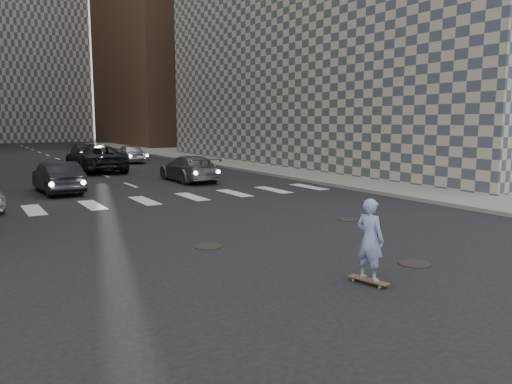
% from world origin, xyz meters
% --- Properties ---
extents(ground, '(160.00, 160.00, 0.00)m').
position_xyz_m(ground, '(0.00, 0.00, 0.00)').
color(ground, black).
rests_on(ground, ground).
extents(sidewalk_right, '(13.00, 80.00, 0.15)m').
position_xyz_m(sidewalk_right, '(14.50, 20.00, 0.07)').
color(sidewalk_right, gray).
rests_on(sidewalk_right, ground).
extents(building_right, '(15.00, 33.00, 22.00)m').
position_xyz_m(building_right, '(18.49, 18.49, 10.98)').
color(building_right, '#ADA08E').
rests_on(building_right, ground).
extents(tower_right, '(18.00, 24.00, 36.00)m').
position_xyz_m(tower_right, '(20.00, 55.00, 18.00)').
color(tower_right, brown).
rests_on(tower_right, ground).
extents(manhole_a, '(0.70, 0.70, 0.02)m').
position_xyz_m(manhole_a, '(1.20, -2.50, 0.01)').
color(manhole_a, black).
rests_on(manhole_a, ground).
extents(manhole_b, '(0.70, 0.70, 0.02)m').
position_xyz_m(manhole_b, '(-2.00, 1.20, 0.01)').
color(manhole_b, black).
rests_on(manhole_b, ground).
extents(manhole_c, '(0.70, 0.70, 0.02)m').
position_xyz_m(manhole_c, '(3.30, 2.00, 0.01)').
color(manhole_c, black).
rests_on(manhole_c, ground).
extents(skateboarder, '(0.50, 0.86, 1.66)m').
position_xyz_m(skateboarder, '(-0.62, -2.97, 0.87)').
color(skateboarder, brown).
rests_on(skateboarder, ground).
extents(traffic_car_a, '(1.61, 4.15, 1.35)m').
position_xyz_m(traffic_car_a, '(-3.49, 13.00, 0.67)').
color(traffic_car_a, black).
rests_on(traffic_car_a, ground).
extents(traffic_car_b, '(1.94, 4.62, 1.33)m').
position_xyz_m(traffic_car_b, '(3.07, 14.04, 0.67)').
color(traffic_car_b, slate).
rests_on(traffic_car_b, ground).
extents(traffic_car_c, '(2.71, 5.86, 1.63)m').
position_xyz_m(traffic_car_c, '(0.14, 21.47, 0.81)').
color(traffic_car_c, black).
rests_on(traffic_car_c, ground).
extents(traffic_car_d, '(1.80, 4.13, 1.38)m').
position_xyz_m(traffic_car_d, '(3.93, 26.97, 0.69)').
color(traffic_car_d, '#B4B7BB').
rests_on(traffic_car_d, ground).
extents(traffic_car_e, '(1.50, 3.94, 1.28)m').
position_xyz_m(traffic_car_e, '(1.64, 31.87, 0.64)').
color(traffic_car_e, black).
rests_on(traffic_car_e, ground).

